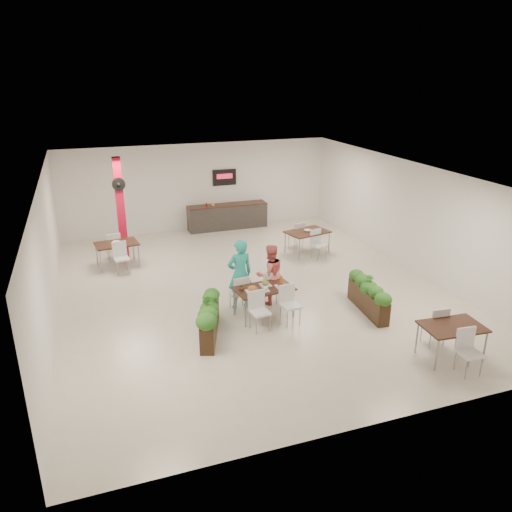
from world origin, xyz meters
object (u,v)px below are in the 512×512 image
(diner_woman, at_px, (270,274))
(side_table_c, at_px, (452,331))
(service_counter, at_px, (227,216))
(main_table, at_px, (264,292))
(planter_left, at_px, (210,315))
(side_table_b, at_px, (307,234))
(side_table_a, at_px, (117,247))
(planter_right, at_px, (368,293))
(red_column, at_px, (120,207))
(diner_man, at_px, (240,274))

(diner_woman, relative_size, side_table_c, 0.96)
(service_counter, bearing_deg, side_table_c, -80.11)
(main_table, distance_m, planter_left, 1.54)
(side_table_b, xyz_separation_m, side_table_c, (0.11, -6.82, -0.01))
(main_table, relative_size, side_table_b, 1.04)
(side_table_a, bearing_deg, planter_right, -49.65)
(planter_left, xyz_separation_m, side_table_c, (4.47, -2.58, 0.12))
(planter_right, bearing_deg, red_column, 131.43)
(red_column, xyz_separation_m, diner_woman, (3.20, -4.75, -0.85))
(side_table_c, bearing_deg, planter_left, 154.14)
(side_table_a, bearing_deg, side_table_c, -58.22)
(side_table_b, bearing_deg, side_table_c, -102.56)
(red_column, height_order, planter_left, red_column)
(service_counter, xyz_separation_m, diner_man, (-1.60, -6.62, 0.41))
(red_column, bearing_deg, side_table_c, -55.59)
(diner_woman, height_order, side_table_a, diner_woman)
(diner_woman, relative_size, side_table_b, 0.95)
(planter_left, bearing_deg, side_table_a, 107.53)
(red_column, xyz_separation_m, side_table_c, (5.80, -8.46, -1.01))
(side_table_c, bearing_deg, side_table_b, 95.09)
(main_table, bearing_deg, planter_left, -162.14)
(service_counter, relative_size, planter_left, 1.63)
(diner_man, relative_size, side_table_b, 1.08)
(service_counter, height_order, side_table_a, service_counter)
(red_column, relative_size, main_table, 1.84)
(side_table_b, relative_size, side_table_c, 1.02)
(planter_left, bearing_deg, side_table_b, 44.15)
(diner_man, distance_m, side_table_c, 5.04)
(service_counter, relative_size, side_table_b, 1.79)
(red_column, relative_size, service_counter, 1.07)
(side_table_a, bearing_deg, red_column, 64.81)
(service_counter, bearing_deg, side_table_b, -64.31)
(diner_woman, xyz_separation_m, planter_left, (-1.87, -1.13, -0.28))
(main_table, xyz_separation_m, diner_man, (-0.39, 0.66, 0.27))
(side_table_a, bearing_deg, diner_woman, -55.23)
(diner_woman, xyz_separation_m, side_table_a, (-3.48, 3.94, -0.16))
(service_counter, height_order, diner_woman, service_counter)
(red_column, bearing_deg, diner_man, -63.18)
(diner_woman, height_order, side_table_b, diner_woman)
(red_column, relative_size, diner_woman, 2.02)
(service_counter, distance_m, side_table_b, 3.90)
(diner_woman, bearing_deg, service_counter, -102.98)
(diner_woman, height_order, side_table_c, diner_woman)
(main_table, bearing_deg, side_table_b, 52.41)
(diner_woman, bearing_deg, planter_left, 24.92)
(planter_left, distance_m, side_table_c, 5.16)
(planter_right, distance_m, side_table_b, 4.40)
(red_column, distance_m, main_table, 6.17)
(diner_man, distance_m, side_table_a, 4.77)
(service_counter, distance_m, planter_left, 8.19)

